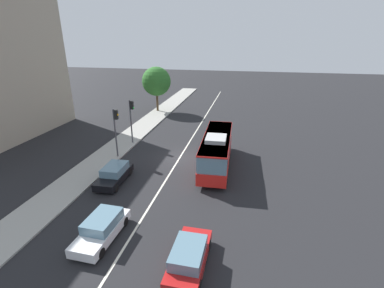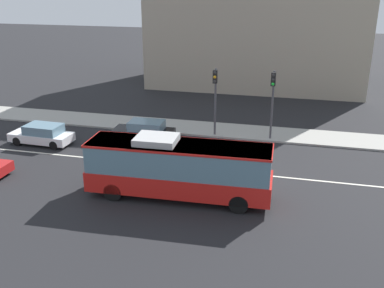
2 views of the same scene
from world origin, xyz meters
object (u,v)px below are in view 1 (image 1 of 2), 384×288
at_px(transit_bus, 217,149).
at_px(sedan_red, 189,256).
at_px(sedan_black, 114,174).
at_px(street_tree_kerbside_left, 156,81).
at_px(traffic_light_mid_block, 116,125).
at_px(sedan_white, 102,228).
at_px(traffic_light_near_corner, 132,114).

distance_m(transit_bus, sedan_red, 13.11).
distance_m(sedan_black, street_tree_kerbside_left, 24.93).
distance_m(traffic_light_mid_block, street_tree_kerbside_left, 19.49).
height_order(transit_bus, street_tree_kerbside_left, street_tree_kerbside_left).
relative_size(sedan_white, sedan_black, 1.00).
relative_size(traffic_light_mid_block, street_tree_kerbside_left, 0.71).
height_order(sedan_white, sedan_black, same).
distance_m(sedan_red, traffic_light_near_corner, 20.36).
distance_m(sedan_white, street_tree_kerbside_left, 32.12).
height_order(traffic_light_mid_block, street_tree_kerbside_left, street_tree_kerbside_left).
bearing_deg(traffic_light_mid_block, traffic_light_near_corner, 90.29).
distance_m(transit_bus, traffic_light_mid_block, 10.36).
distance_m(sedan_white, traffic_light_mid_block, 12.96).
distance_m(sedan_white, sedan_red, 5.97).
height_order(sedan_white, traffic_light_near_corner, traffic_light_near_corner).
xyz_separation_m(sedan_black, traffic_light_mid_block, (4.89, 1.95, 2.84)).
bearing_deg(sedan_red, sedan_white, 78.84).
bearing_deg(sedan_black, traffic_light_near_corner, -168.98).
xyz_separation_m(transit_bus, sedan_white, (-11.82, 5.67, -1.09)).
relative_size(sedan_red, traffic_light_near_corner, 0.87).
bearing_deg(traffic_light_near_corner, traffic_light_mid_block, -84.40).
bearing_deg(sedan_black, traffic_light_mid_block, -160.14).
bearing_deg(street_tree_kerbside_left, traffic_light_mid_block, -173.51).
height_order(sedan_red, traffic_light_mid_block, traffic_light_mid_block).
xyz_separation_m(sedan_red, traffic_light_near_corner, (17.21, 10.50, 2.84)).
xyz_separation_m(sedan_white, traffic_light_near_corner, (15.97, 4.66, 2.84)).
xyz_separation_m(sedan_red, sedan_black, (8.15, 8.43, 0.00)).
distance_m(sedan_red, street_tree_kerbside_left, 34.98).
bearing_deg(transit_bus, traffic_light_near_corner, 65.95).
xyz_separation_m(sedan_black, street_tree_kerbside_left, (24.20, 4.14, 4.28)).
relative_size(traffic_light_near_corner, street_tree_kerbside_left, 0.71).
height_order(sedan_black, street_tree_kerbside_left, street_tree_kerbside_left).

